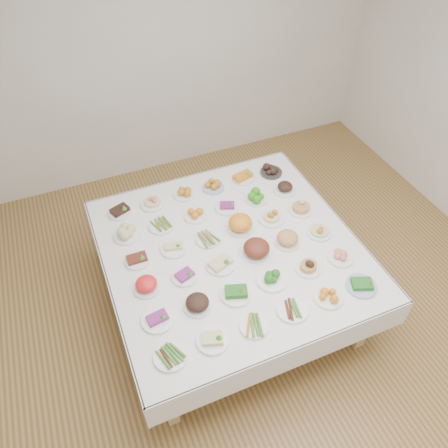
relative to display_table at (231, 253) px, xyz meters
name	(u,v)px	position (x,y,z in m)	size (l,w,h in m)	color
room_envelope	(280,146)	(0.23, -0.22, 1.15)	(5.02, 5.02, 2.81)	#9E7942
display_table	(231,253)	(0.00, 0.00, 0.00)	(2.05, 2.05, 0.75)	white
dish_0	(171,356)	(-0.76, -0.75, 0.09)	(0.23, 0.23, 0.05)	white
dish_1	(213,338)	(-0.46, -0.75, 0.11)	(0.22, 0.22, 0.10)	white
dish_2	(254,326)	(-0.15, -0.76, 0.09)	(0.22, 0.21, 0.05)	white
dish_3	(292,309)	(0.16, -0.74, 0.09)	(0.22, 0.22, 0.06)	white
dish_4	(329,295)	(0.46, -0.75, 0.11)	(0.22, 0.22, 0.09)	white
dish_5	(362,284)	(0.74, -0.76, 0.11)	(0.23, 0.23, 0.10)	#4C66B2
dish_6	(157,318)	(-0.76, -0.45, 0.11)	(0.23, 0.23, 0.10)	white
dish_7	(197,302)	(-0.46, -0.45, 0.13)	(0.20, 0.20, 0.13)	white
dish_8	(236,292)	(-0.16, -0.46, 0.11)	(0.23, 0.23, 0.11)	white
dish_9	(272,278)	(0.15, -0.44, 0.11)	(0.23, 0.23, 0.10)	white
dish_10	(308,266)	(0.46, -0.45, 0.12)	(0.20, 0.20, 0.11)	white
dish_11	(341,256)	(0.76, -0.46, 0.10)	(0.20, 0.20, 0.08)	white
dish_12	(146,284)	(-0.75, -0.15, 0.13)	(0.22, 0.22, 0.12)	white
dish_13	(185,275)	(-0.46, -0.15, 0.10)	(0.20, 0.20, 0.09)	white
dish_14	(220,262)	(-0.16, -0.15, 0.12)	(0.23, 0.23, 0.11)	white
dish_15	(256,249)	(0.15, -0.15, 0.14)	(0.21, 0.21, 0.14)	white
dish_16	(287,239)	(0.44, -0.14, 0.13)	(0.20, 0.20, 0.12)	white
dish_17	(320,230)	(0.75, -0.15, 0.12)	(0.20, 0.20, 0.11)	white
dish_18	(137,258)	(-0.75, 0.15, 0.11)	(0.20, 0.20, 0.09)	white
dish_19	(174,247)	(-0.44, 0.16, 0.10)	(0.22, 0.22, 0.09)	white
dish_20	(208,239)	(-0.15, 0.14, 0.09)	(0.21, 0.20, 0.05)	white
dish_21	(240,224)	(0.15, 0.16, 0.14)	(0.25, 0.25, 0.14)	white
dish_22	(272,215)	(0.45, 0.16, 0.13)	(0.24, 0.24, 0.13)	white
dish_23	(301,207)	(0.74, 0.16, 0.12)	(0.20, 0.20, 0.11)	white
dish_24	(127,232)	(-0.76, 0.45, 0.12)	(0.24, 0.24, 0.11)	white
dish_25	(162,225)	(-0.46, 0.45, 0.09)	(0.22, 0.22, 0.05)	white
dish_26	(195,215)	(-0.15, 0.44, 0.10)	(0.19, 0.19, 0.08)	white
dish_27	(227,206)	(0.15, 0.44, 0.11)	(0.22, 0.22, 0.09)	white
dish_28	(257,196)	(0.44, 0.44, 0.12)	(0.21, 0.21, 0.10)	white
dish_29	(285,187)	(0.74, 0.45, 0.12)	(0.21, 0.21, 0.11)	white
dish_30	(120,210)	(-0.75, 0.75, 0.11)	(0.21, 0.21, 0.10)	white
dish_31	(153,201)	(-0.45, 0.75, 0.11)	(0.22, 0.22, 0.10)	white
dish_32	(184,193)	(-0.14, 0.76, 0.11)	(0.20, 0.20, 0.09)	white
dish_33	(213,185)	(0.14, 0.75, 0.11)	(0.20, 0.20, 0.09)	#4C66B2
dish_34	(243,177)	(0.45, 0.76, 0.11)	(0.20, 0.20, 0.10)	white
dish_35	(271,170)	(0.75, 0.74, 0.11)	(0.21, 0.21, 0.09)	#2E2B29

